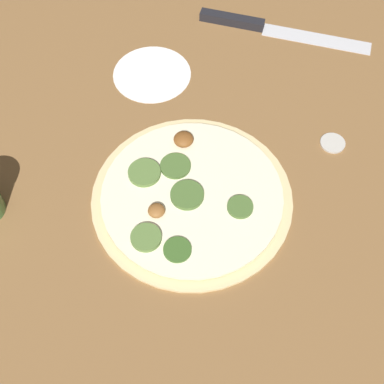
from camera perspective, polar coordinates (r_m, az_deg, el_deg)
The scene contains 5 objects.
ground_plane at distance 0.84m, azimuth 0.00°, elevation -0.71°, with size 3.00×3.00×0.00m, color brown.
pizza at distance 0.83m, azimuth -0.16°, elevation -0.42°, with size 0.32×0.32×0.03m.
knife at distance 1.10m, azimuth 6.77°, elevation 17.26°, with size 0.27×0.25×0.02m.
loose_cap at distance 0.93m, azimuth 14.80°, elevation 5.14°, with size 0.04×0.04×0.01m.
flour_patch at distance 1.01m, azimuth -4.29°, elevation 12.46°, with size 0.14×0.14×0.00m.
Camera 1 is at (0.20, 0.39, 0.72)m, focal length 50.00 mm.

